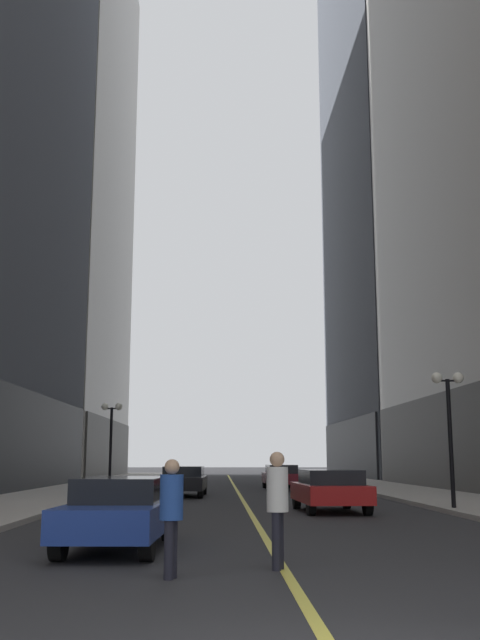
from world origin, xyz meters
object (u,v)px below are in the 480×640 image
object	(u,v)px
street_lamp_left_far	(111,426)
car_maroon	(281,476)
car_red	(330,489)
street_lamp_right_mid	(449,408)
car_blue	(121,510)
pedestrian_in_white_shirt	(277,500)
pedestrian_in_blue_hoodie	(171,508)
car_black	(184,480)

from	to	relation	value
street_lamp_left_far	car_maroon	bearing A→B (deg)	23.94
car_red	street_lamp_right_mid	xyz separation A→B (m)	(3.85, -0.34, 2.54)
car_maroon	street_lamp_right_mid	xyz separation A→B (m)	(3.93, -17.96, 2.54)
car_blue	street_lamp_right_mid	bearing A→B (deg)	45.04
pedestrian_in_white_shirt	street_lamp_left_far	bearing A→B (deg)	103.68
pedestrian_in_blue_hoodie	street_lamp_right_mid	bearing A→B (deg)	57.49
car_black	street_lamp_left_far	world-z (taller)	street_lamp_left_far
car_blue	car_maroon	bearing A→B (deg)	78.94
car_blue	car_black	xyz separation A→B (m)	(0.30, 19.63, 0.00)
car_maroon	street_lamp_left_far	distance (m)	10.03
car_maroon	car_black	bearing A→B (deg)	-123.49
street_lamp_left_far	car_blue	bearing A→B (deg)	-81.34
car_maroon	pedestrian_in_blue_hoodie	bearing A→B (deg)	-97.73
pedestrian_in_white_shirt	pedestrian_in_blue_hoodie	size ratio (longest dim) A/B	1.07
car_black	street_lamp_right_mid	bearing A→B (deg)	-49.16
pedestrian_in_white_shirt	street_lamp_right_mid	world-z (taller)	street_lamp_right_mid
car_red	street_lamp_left_far	size ratio (longest dim) A/B	1.02
car_blue	car_black	world-z (taller)	same
car_red	street_lamp_left_far	distance (m)	16.54
car_blue	pedestrian_in_white_shirt	bearing A→B (deg)	-43.49
car_blue	pedestrian_in_blue_hoodie	xyz separation A→B (m)	(1.16, -3.43, 0.25)
pedestrian_in_white_shirt	street_lamp_right_mid	size ratio (longest dim) A/B	0.40
car_red	car_black	distance (m)	11.25
street_lamp_right_mid	car_red	bearing A→B (deg)	174.88
pedestrian_in_white_shirt	street_lamp_left_far	world-z (taller)	street_lamp_left_far
car_maroon	pedestrian_in_white_shirt	distance (m)	29.95
street_lamp_right_mid	car_black	bearing A→B (deg)	130.84
car_maroon	pedestrian_in_blue_hoodie	distance (m)	30.93
car_blue	street_lamp_left_far	size ratio (longest dim) A/B	1.03
pedestrian_in_white_shirt	street_lamp_right_mid	distance (m)	13.73
pedestrian_in_blue_hoodie	street_lamp_right_mid	xyz separation A→B (m)	(8.09, 12.70, 2.29)
pedestrian_in_white_shirt	street_lamp_right_mid	bearing A→B (deg)	61.34
car_black	street_lamp_right_mid	size ratio (longest dim) A/B	1.09
pedestrian_in_blue_hoodie	car_blue	bearing A→B (deg)	108.73
street_lamp_left_far	car_red	bearing A→B (deg)	-56.79
street_lamp_left_far	street_lamp_right_mid	bearing A→B (deg)	-47.60
car_blue	pedestrian_in_blue_hoodie	bearing A→B (deg)	-71.27
street_lamp_right_mid	pedestrian_in_blue_hoodie	bearing A→B (deg)	-122.51
pedestrian_in_blue_hoodie	street_lamp_left_far	xyz separation A→B (m)	(-4.71, 26.72, 2.29)
car_blue	street_lamp_right_mid	world-z (taller)	street_lamp_right_mid
car_blue	street_lamp_right_mid	distance (m)	13.34
car_red	pedestrian_in_white_shirt	bearing A→B (deg)	-102.22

